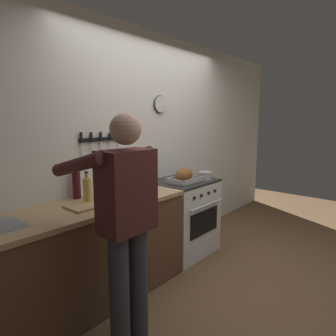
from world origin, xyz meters
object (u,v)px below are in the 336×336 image
Objects in this scene: bottle_vinegar at (129,179)px; bottle_olive_oil at (119,178)px; saucepan at (205,176)px; cutting_board at (89,205)px; bottle_hot_sauce at (102,188)px; bottle_wine_red at (76,184)px; roasting_pan at (184,176)px; bottle_cooking_oil at (87,190)px; person_cook at (125,217)px; bottle_dish_soap at (99,190)px; stove at (183,216)px.

bottle_olive_oil is (-0.11, 0.03, 0.02)m from bottle_vinegar.
bottle_olive_oil is (-1.00, 0.39, 0.07)m from saucepan.
bottle_hot_sauce is at bearing 36.01° from cutting_board.
bottle_wine_red is at bearing 162.72° from bottle_hot_sauce.
roasting_pan is 1.21m from bottle_cooking_oil.
bottle_olive_oil reaches higher than saucepan.
bottle_olive_oil is (-0.68, 0.32, 0.04)m from roasting_pan.
cutting_board is 0.63m from bottle_olive_oil.
bottle_wine_red reaches higher than bottle_hot_sauce.
bottle_vinegar is at bearing -41.97° from person_cook.
cutting_board is 2.28× the size of bottle_hot_sauce.
person_cook is 5.84× the size of bottle_olive_oil.
bottle_dish_soap is (0.17, 0.08, 0.08)m from cutting_board.
stove is 0.89m from bottle_vinegar.
bottle_dish_soap is at bearing 26.41° from cutting_board.
bottle_dish_soap reaches higher than cutting_board.
cutting_board is 0.71m from bottle_vinegar.
stove is at bearing 2.05° from cutting_board.
cutting_board is at bearing -160.42° from bottle_vinegar.
person_cook is 5.21× the size of bottle_wine_red.
saucepan is at bearing -15.36° from bottle_hot_sauce.
bottle_vinegar is at bearing -5.21° from bottle_wine_red.
roasting_pan is 1.22m from bottle_wine_red.
stove is at bearing -15.57° from bottle_olive_oil.
bottle_olive_oil is (0.65, 0.83, 0.07)m from person_cook.
stove is at bearing 140.01° from saucepan.
bottle_cooking_oil is at bearing 63.45° from cutting_board.
bottle_olive_oil is (0.49, -0.02, -0.01)m from bottle_wine_red.
stove is 1.30m from bottle_dish_soap.
person_cook is 10.53× the size of bottle_hot_sauce.
roasting_pan is (-0.11, -0.10, 0.53)m from stove.
bottle_wine_red is 0.21m from bottle_cooking_oil.
bottle_dish_soap is at bearing 178.34° from stove.
bottle_dish_soap is at bearing -0.10° from bottle_cooking_oil.
cutting_board is at bearing -154.24° from bottle_olive_oil.
bottle_vinegar reaches higher than bottle_dish_soap.
stove is at bearing 43.18° from roasting_pan.
bottle_wine_red is at bearing 177.38° from bottle_olive_oil.
saucepan is 0.50× the size of bottle_wine_red.
person_cook is 4.72× the size of roasting_pan.
bottle_vinegar reaches higher than cutting_board.
bottle_wine_red is (-1.48, 0.42, 0.09)m from saucepan.
bottle_olive_oil reaches higher than cutting_board.
bottle_hot_sauce is (-0.94, 0.27, -0.01)m from roasting_pan.
bottle_hot_sauce is at bearing -169.01° from bottle_olive_oil.
stove is 5.65× the size of saucepan.
saucepan is 0.70× the size of bottle_dish_soap.
stove is 3.90× the size of bottle_vinegar.
roasting_pan is 2.21× the size of saucepan.
person_cook reaches higher than bottle_vinegar.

